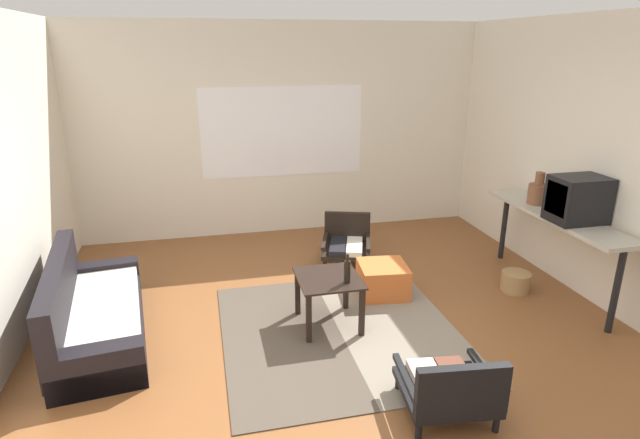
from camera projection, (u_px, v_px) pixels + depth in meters
ground_plane at (344, 349)px, 4.29m from camera, size 7.80×7.80×0.00m
far_wall_with_window at (282, 131)px, 6.68m from camera, size 5.60×0.13×2.70m
side_wall_right at (617, 166)px, 4.71m from camera, size 0.12×6.60×2.70m
area_rug at (340, 332)px, 4.53m from camera, size 2.03×2.15×0.01m
couch at (91, 315)px, 4.39m from camera, size 0.91×1.87×0.71m
coffee_table at (329, 287)px, 4.54m from camera, size 0.55×0.58×0.47m
armchair_by_window at (347, 241)px, 5.97m from camera, size 0.70×0.73×0.53m
armchair_striped_foreground at (450, 388)px, 3.44m from camera, size 0.67×0.65×0.52m
ottoman_orange at (383, 280)px, 5.18m from camera, size 0.52×0.52×0.32m
console_shelf at (557, 221)px, 5.10m from camera, size 0.42×1.84×0.83m
crt_television at (578, 199)px, 4.78m from camera, size 0.49×0.36×0.43m
clay_vase at (538, 192)px, 5.35m from camera, size 0.20×0.20×0.34m
glass_bottle at (347, 271)px, 4.38m from camera, size 0.06×0.06×0.26m
wicker_basket at (516, 282)px, 5.28m from camera, size 0.29×0.29×0.20m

